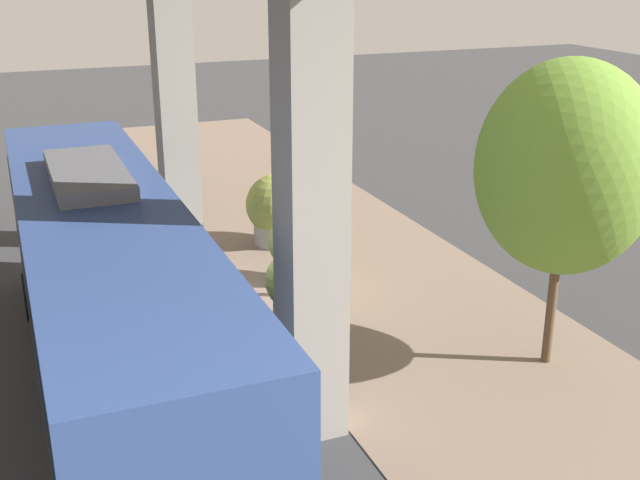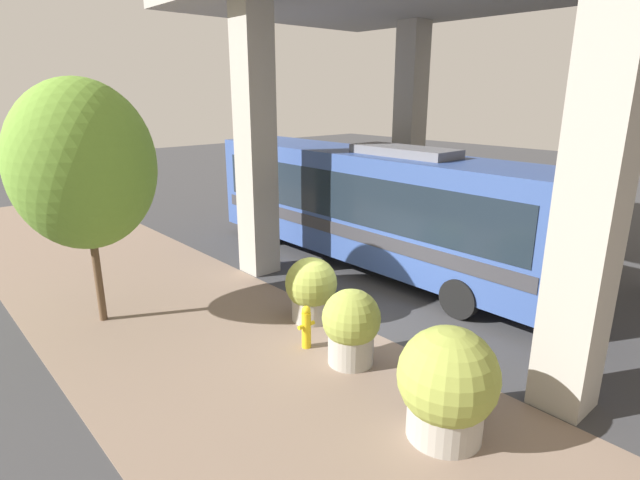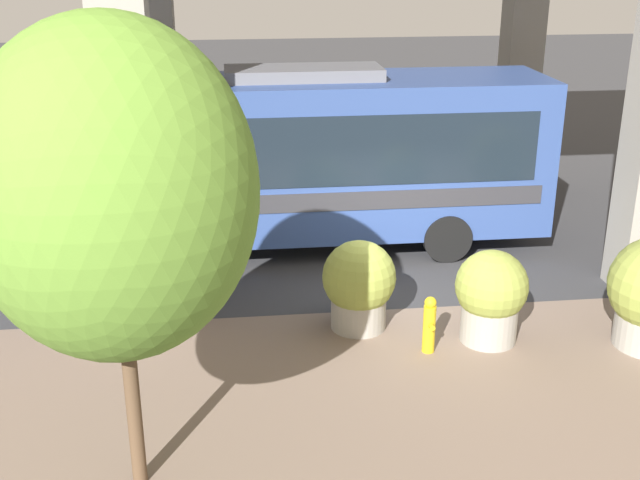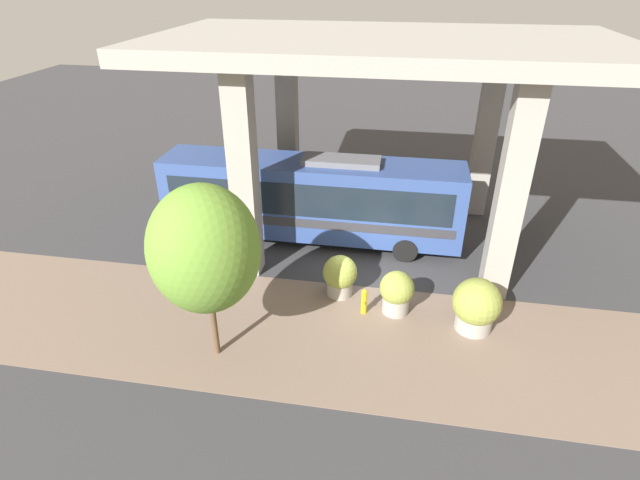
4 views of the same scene
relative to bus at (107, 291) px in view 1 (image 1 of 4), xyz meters
The scene contains 8 objects.
ground_plane 4.74m from the bus, 140.97° to the right, with size 80.00×80.00×0.00m, color #38383A.
sidewalk_strip 7.16m from the bus, 156.97° to the right, with size 6.00×40.00×0.02m.
bus is the anchor object (origin of this frame).
fire_hydrant 5.83m from the bus, 150.56° to the right, with size 0.42×0.20×0.98m.
planter_front 4.47m from the bus, 155.48° to the right, with size 1.24×1.24×1.57m.
planter_middle 8.27m from the bus, 128.44° to the right, with size 1.59×1.59×1.88m.
planter_back 6.13m from the bus, 140.29° to the right, with size 1.18×1.18×1.59m.
street_tree_near 8.00m from the bus, 168.57° to the left, with size 3.14×3.14×5.64m.
Camera 1 is at (4.57, 15.04, 7.27)m, focal length 45.00 mm.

